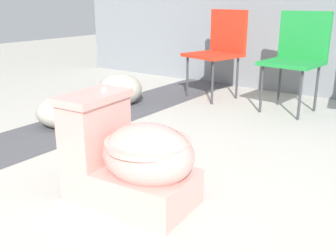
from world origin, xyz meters
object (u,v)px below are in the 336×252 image
at_px(folding_chair_left, 220,45).
at_px(boulder_near, 64,111).
at_px(boulder_far, 120,89).
at_px(toilet, 131,158).
at_px(folding_chair_middle, 298,51).

bearing_deg(folding_chair_left, boulder_near, -2.60).
bearing_deg(boulder_far, folding_chair_left, 54.75).
distance_m(toilet, folding_chair_middle, 2.11).
xyz_separation_m(folding_chair_middle, boulder_near, (-1.24, -1.50, -0.39)).
bearing_deg(folding_chair_middle, toilet, 3.46).
bearing_deg(folding_chair_middle, folding_chair_left, -88.22).
height_order(folding_chair_left, folding_chair_middle, same).
relative_size(toilet, folding_chair_middle, 0.79).
xyz_separation_m(toilet, boulder_far, (-1.27, 1.31, -0.08)).
xyz_separation_m(folding_chair_left, boulder_far, (-0.58, -0.82, -0.37)).
relative_size(folding_chair_left, boulder_far, 1.99).
distance_m(toilet, folding_chair_left, 2.26).
height_order(toilet, boulder_near, toilet).
distance_m(folding_chair_middle, boulder_near, 1.99).
bearing_deg(folding_chair_middle, boulder_near, -34.39).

